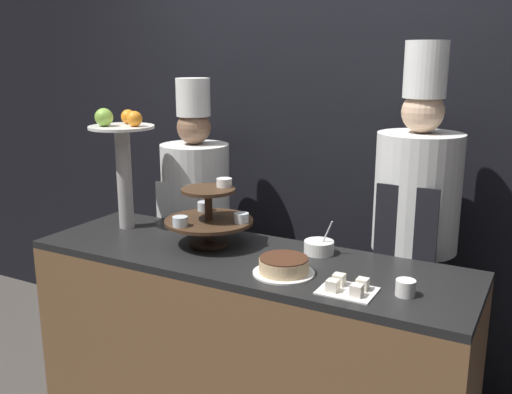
% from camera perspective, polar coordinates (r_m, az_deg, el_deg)
% --- Properties ---
extents(wall_back, '(10.00, 0.06, 2.80)m').
position_cam_1_polar(wall_back, '(3.25, 6.60, 6.58)').
color(wall_back, black).
rests_on(wall_back, ground_plane).
extents(buffet_counter, '(2.03, 0.63, 0.94)m').
position_cam_1_polar(buffet_counter, '(2.77, -1.02, -15.01)').
color(buffet_counter, brown).
rests_on(buffet_counter, ground_plane).
extents(tiered_stand, '(0.42, 0.42, 0.31)m').
position_cam_1_polar(tiered_stand, '(2.70, -4.69, -1.83)').
color(tiered_stand, '#3D2819').
rests_on(tiered_stand, buffet_counter).
extents(fruit_pedestal, '(0.33, 0.33, 0.62)m').
position_cam_1_polar(fruit_pedestal, '(2.98, -13.23, 4.53)').
color(fruit_pedestal, '#B2ADA8').
rests_on(fruit_pedestal, buffet_counter).
extents(cake_round, '(0.26, 0.26, 0.07)m').
position_cam_1_polar(cake_round, '(2.36, 2.79, -6.92)').
color(cake_round, white).
rests_on(cake_round, buffet_counter).
extents(cup_white, '(0.08, 0.08, 0.06)m').
position_cam_1_polar(cup_white, '(2.23, 14.72, -8.78)').
color(cup_white, white).
rests_on(cup_white, buffet_counter).
extents(cake_square_tray, '(0.21, 0.17, 0.05)m').
position_cam_1_polar(cake_square_tray, '(2.22, 9.13, -8.89)').
color(cake_square_tray, white).
rests_on(cake_square_tray, buffet_counter).
extents(serving_bowl_far, '(0.14, 0.14, 0.16)m').
position_cam_1_polar(serving_bowl_far, '(2.61, 6.32, -5.00)').
color(serving_bowl_far, white).
rests_on(serving_bowl_far, buffet_counter).
extents(chef_left, '(0.39, 0.39, 1.69)m').
position_cam_1_polar(chef_left, '(3.30, -6.02, -1.67)').
color(chef_left, '#38332D').
rests_on(chef_left, ground_plane).
extents(chef_center_left, '(0.39, 0.39, 1.88)m').
position_cam_1_polar(chef_center_left, '(2.79, 15.58, -2.97)').
color(chef_center_left, black).
rests_on(chef_center_left, ground_plane).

